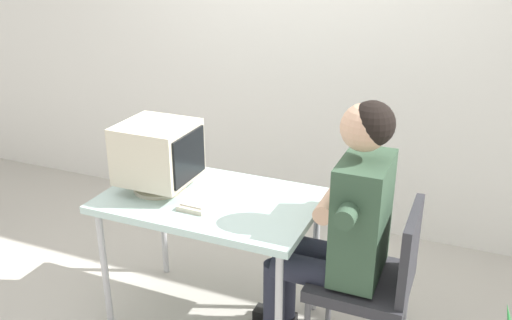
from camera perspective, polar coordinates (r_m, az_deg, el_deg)
ground_plane at (r=3.28m, az=-4.31°, el=-15.81°), size 12.00×12.00×0.00m
wall_back at (r=3.83m, az=9.04°, el=14.16°), size 8.00×0.10×3.00m
desk at (r=2.91m, az=-4.69°, el=-4.94°), size 1.11×0.70×0.76m
crt_monitor at (r=2.92m, az=-10.06°, el=0.69°), size 0.38×0.36×0.37m
keyboard at (r=2.88m, az=-4.79°, el=-3.49°), size 0.16×0.43×0.03m
office_chair at (r=2.77m, az=12.21°, el=-11.53°), size 0.47×0.47×0.87m
person_seated at (r=2.67m, az=8.86°, el=-6.29°), size 0.69×0.59×1.36m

